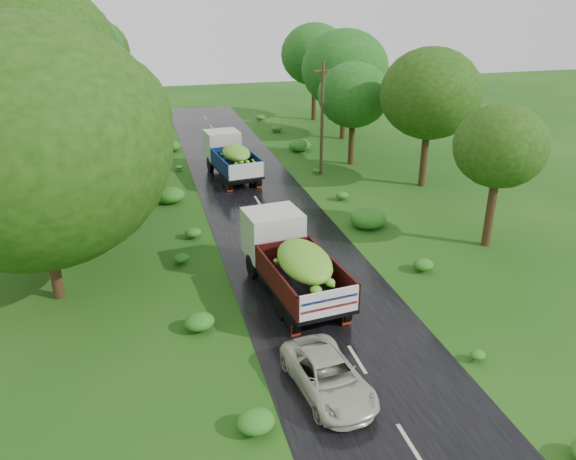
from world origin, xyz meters
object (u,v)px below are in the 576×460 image
object	(u,v)px
truck_near	(290,257)
car	(328,376)
utility_pole	(322,118)
truck_far	(230,155)

from	to	relation	value
truck_near	car	world-z (taller)	truck_near
car	utility_pole	bearing A→B (deg)	65.67
truck_near	truck_far	xyz separation A→B (m)	(0.26, 15.88, -0.09)
truck_far	car	world-z (taller)	truck_far
truck_near	utility_pole	bearing A→B (deg)	61.00
truck_near	truck_far	bearing A→B (deg)	82.67
truck_far	car	xyz separation A→B (m)	(-0.76, -22.22, -0.93)
car	truck_far	bearing A→B (deg)	81.26
truck_near	utility_pole	distance (m)	16.42
truck_far	truck_near	bearing A→B (deg)	-97.73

